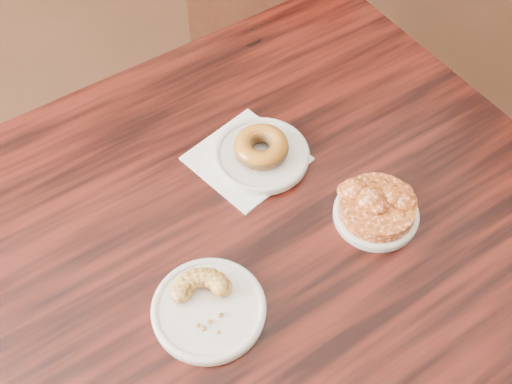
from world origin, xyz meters
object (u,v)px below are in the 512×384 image
object	(u,v)px
glazed_donut	(261,147)
apple_fritter	(378,205)
cruller_fragment	(208,303)
cafe_table	(281,328)
chair_far	(270,23)

from	to	relation	value
glazed_donut	apple_fritter	xyz separation A→B (m)	(0.14, -0.18, -0.00)
apple_fritter	cruller_fragment	bearing A→B (deg)	-166.19
cafe_table	apple_fritter	size ratio (longest dim) A/B	5.92
apple_fritter	cruller_fragment	size ratio (longest dim) A/B	1.55
cafe_table	glazed_donut	distance (m)	0.44
chair_far	apple_fritter	world-z (taller)	chair_far
cafe_table	glazed_donut	world-z (taller)	glazed_donut
glazed_donut	cruller_fragment	bearing A→B (deg)	-123.94
cafe_table	cruller_fragment	size ratio (longest dim) A/B	9.20
glazed_donut	chair_far	bearing A→B (deg)	68.84
chair_far	cafe_table	bearing A→B (deg)	93.06
cafe_table	chair_far	bearing A→B (deg)	57.18
cruller_fragment	glazed_donut	bearing A→B (deg)	56.06
cafe_table	chair_far	distance (m)	0.91
chair_far	apple_fritter	xyz separation A→B (m)	(-0.13, -0.88, 0.33)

